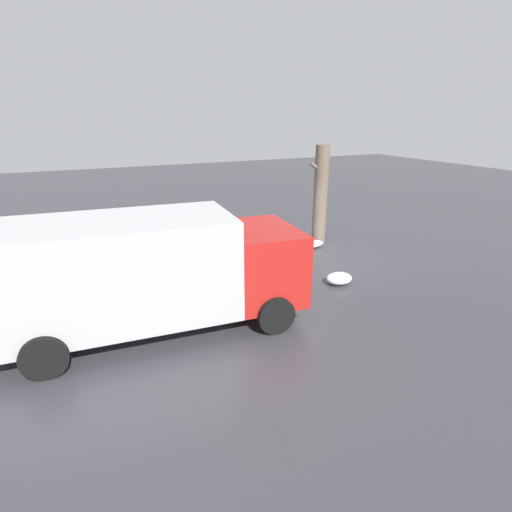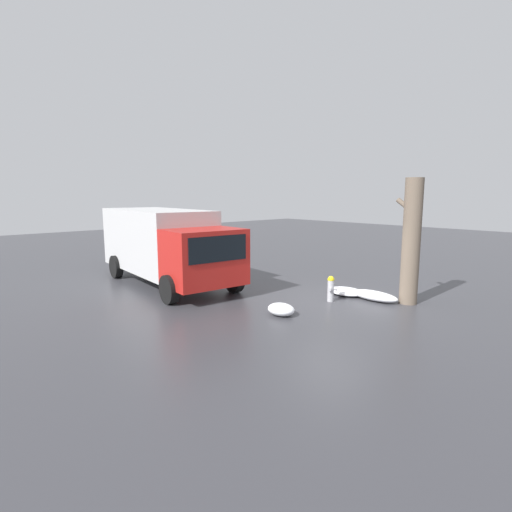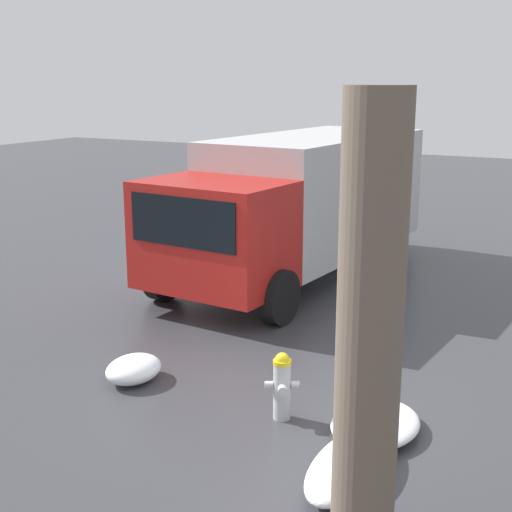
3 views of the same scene
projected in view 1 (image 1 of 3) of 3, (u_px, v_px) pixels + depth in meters
ground_plane at (302, 261)px, 13.99m from camera, size 60.00×60.00×0.00m
fire_hydrant at (303, 250)px, 13.86m from camera, size 0.34×0.40×0.81m
tree_trunk at (320, 195)px, 15.40m from camera, size 0.81×0.53×3.80m
delivery_truck at (143, 270)px, 9.06m from camera, size 7.31×3.15×2.73m
snow_pile_by_hydrant at (283, 250)px, 14.80m from camera, size 1.25×0.95×0.22m
snow_pile_curbside at (339, 278)px, 12.08m from camera, size 0.82×0.65×0.33m
snow_pile_by_tree at (305, 245)px, 15.25m from camera, size 1.60×0.67×0.29m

